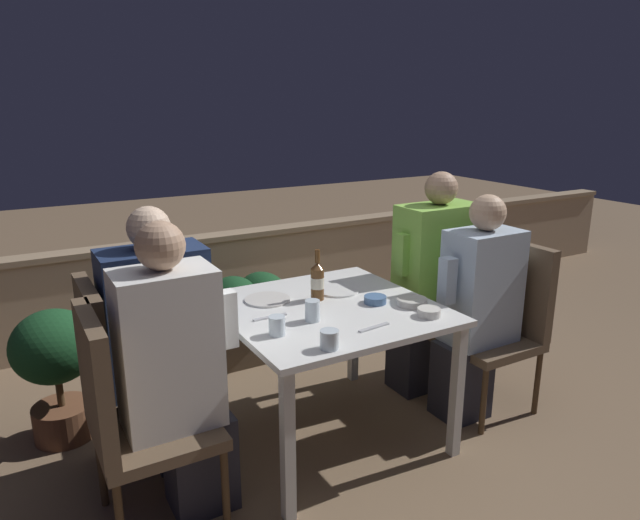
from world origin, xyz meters
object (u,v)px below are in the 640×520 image
(chair_left_near, at_px, (126,409))
(person_navy_jumper, at_px, (165,341))
(potted_plant, at_px, (56,362))
(chair_right_far, at_px, (458,295))
(person_green_blouse, at_px, (432,283))
(chair_left_far, at_px, (119,368))
(person_blue_shirt, at_px, (476,308))
(beer_bottle, at_px, (317,281))
(chair_right_near, at_px, (503,314))
(person_white_polo, at_px, (178,374))

(chair_left_near, distance_m, person_navy_jumper, 0.46)
(potted_plant, bearing_deg, chair_right_far, -12.20)
(chair_left_near, xyz_separation_m, person_green_blouse, (1.86, 0.37, 0.11))
(person_navy_jumper, bearing_deg, chair_left_far, 180.00)
(chair_left_near, distance_m, person_green_blouse, 1.90)
(person_green_blouse, distance_m, potted_plant, 2.10)
(person_navy_jumper, distance_m, potted_plant, 0.68)
(person_blue_shirt, bearing_deg, chair_right_far, 59.06)
(person_navy_jumper, xyz_separation_m, person_green_blouse, (1.60, -0.00, 0.02))
(person_green_blouse, bearing_deg, chair_left_far, 179.91)
(chair_left_far, relative_size, person_navy_jumper, 0.75)
(potted_plant, bearing_deg, person_blue_shirt, -23.14)
(chair_left_far, height_order, person_green_blouse, person_green_blouse)
(chair_left_far, relative_size, beer_bottle, 3.60)
(potted_plant, bearing_deg, chair_right_near, -21.13)
(chair_left_far, distance_m, beer_bottle, 1.02)
(person_navy_jumper, xyz_separation_m, beer_bottle, (0.77, -0.07, 0.19))
(person_white_polo, distance_m, person_green_blouse, 1.69)
(chair_left_near, height_order, potted_plant, chair_left_near)
(chair_left_near, xyz_separation_m, person_navy_jumper, (0.26, 0.37, 0.08))
(chair_left_near, height_order, chair_left_far, same)
(person_navy_jumper, height_order, chair_right_near, person_navy_jumper)
(chair_right_near, relative_size, person_blue_shirt, 0.77)
(beer_bottle, bearing_deg, chair_right_far, 3.86)
(person_blue_shirt, bearing_deg, person_green_blouse, 87.73)
(chair_left_far, distance_m, person_blue_shirt, 1.84)
(chair_right_far, height_order, potted_plant, chair_right_far)
(person_navy_jumper, bearing_deg, person_blue_shirt, -13.52)
(person_white_polo, xyz_separation_m, chair_right_near, (1.84, -0.01, -0.09))
(person_navy_jumper, xyz_separation_m, chair_right_far, (1.81, -0.00, -0.08))
(chair_left_near, height_order, chair_right_far, same)
(chair_left_far, height_order, chair_right_near, same)
(chair_right_far, bearing_deg, person_green_blouse, 180.00)
(person_navy_jumper, height_order, person_blue_shirt, person_navy_jumper)
(chair_left_near, xyz_separation_m, beer_bottle, (1.03, 0.30, 0.28))
(person_navy_jumper, xyz_separation_m, potted_plant, (-0.44, 0.48, -0.20))
(chair_left_far, relative_size, chair_right_far, 1.00)
(chair_left_near, bearing_deg, person_navy_jumper, 55.14)
(person_blue_shirt, relative_size, chair_right_far, 1.30)
(person_white_polo, distance_m, chair_left_far, 0.42)
(person_blue_shirt, bearing_deg, beer_bottle, 159.20)
(person_green_blouse, bearing_deg, person_white_polo, -167.27)
(chair_right_far, bearing_deg, person_white_polo, -168.68)
(person_navy_jumper, relative_size, chair_right_far, 1.33)
(person_navy_jumper, distance_m, person_blue_shirt, 1.63)
(chair_left_near, bearing_deg, chair_left_far, 82.69)
(beer_bottle, height_order, potted_plant, beer_bottle)
(chair_left_far, distance_m, chair_right_far, 2.02)
(person_navy_jumper, distance_m, person_green_blouse, 1.60)
(beer_bottle, bearing_deg, potted_plant, 155.33)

